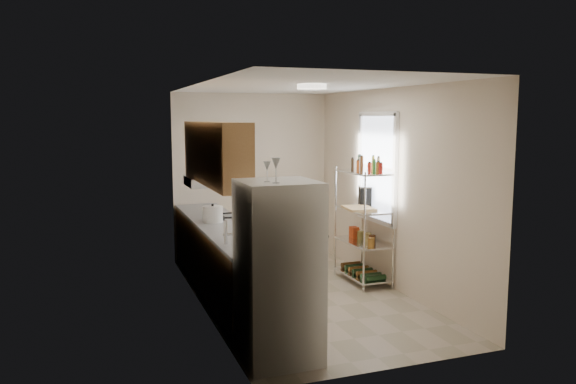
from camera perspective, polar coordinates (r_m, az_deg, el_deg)
name	(u,v)px	position (r m, az deg, el deg)	size (l,w,h in m)	color
room	(302,193)	(6.87, 1.43, -0.13)	(2.52, 4.42, 2.62)	#B4A592
counter_run	(221,259)	(7.18, -6.78, -6.74)	(0.63, 3.51, 0.90)	#B4844D
upper_cabinets	(215,153)	(6.61, -7.45, 3.96)	(0.33, 2.20, 0.72)	#B4844D
range_hood	(206,181)	(7.44, -8.30, 1.08)	(0.50, 0.60, 0.12)	#B7BABC
window	(377,168)	(7.67, 9.05, 2.46)	(0.06, 1.00, 1.46)	white
bakers_rack	(364,201)	(7.57, 7.72, -0.94)	(0.45, 0.90, 1.73)	silver
ceiling_dome	(312,87)	(6.54, 2.44, 10.64)	(0.34, 0.34, 0.06)	white
refrigerator	(278,271)	(5.15, -0.98, -8.07)	(0.68, 0.68, 1.66)	silver
wine_glass_a	(276,171)	(4.79, -1.24, 2.19)	(0.08, 0.08, 0.22)	silver
wine_glass_b	(267,172)	(4.89, -2.14, 2.07)	(0.06, 0.06, 0.18)	silver
rice_cooker	(213,214)	(7.19, -7.65, -2.24)	(0.25, 0.25, 0.21)	silver
frying_pan_large	(215,218)	(7.35, -7.40, -2.67)	(0.25, 0.25, 0.04)	black
frying_pan_small	(213,214)	(7.65, -7.58, -2.27)	(0.21, 0.21, 0.04)	black
cutting_board	(359,208)	(7.51, 7.20, -1.64)	(0.35, 0.45, 0.03)	tan
espresso_machine	(365,196)	(7.81, 7.82, -0.40)	(0.15, 0.23, 0.27)	black
storage_bag	(354,232)	(7.88, 6.73, -4.08)	(0.09, 0.13, 0.15)	#AC3915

